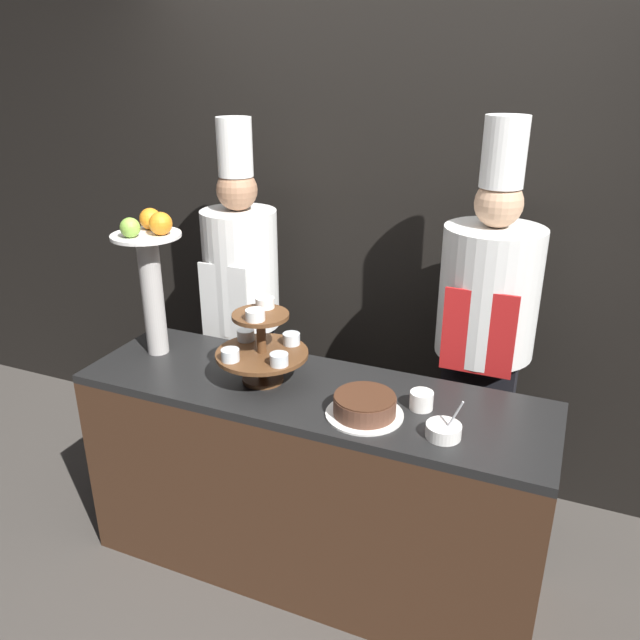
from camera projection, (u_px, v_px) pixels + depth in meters
ground_plane at (284, 610)px, 2.52m from camera, size 14.00×14.00×0.00m
wall_back at (387, 207)px, 3.00m from camera, size 10.00×0.06×2.80m
buffet_counter at (311, 482)px, 2.58m from camera, size 1.86×0.55×0.88m
tiered_stand at (262, 345)px, 2.42m from camera, size 0.36×0.36×0.33m
fruit_pedestal at (151, 268)px, 2.58m from camera, size 0.28×0.28×0.62m
cake_round at (365, 406)px, 2.22m from camera, size 0.28×0.28×0.08m
cup_white at (421, 400)px, 2.27m from camera, size 0.09×0.09×0.07m
serving_bowl_near at (444, 431)px, 2.10m from camera, size 0.12×0.12×0.15m
chef_left at (242, 297)px, 3.06m from camera, size 0.36×0.36×1.83m
chef_center_left at (485, 331)px, 2.63m from camera, size 0.41×0.41×1.87m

